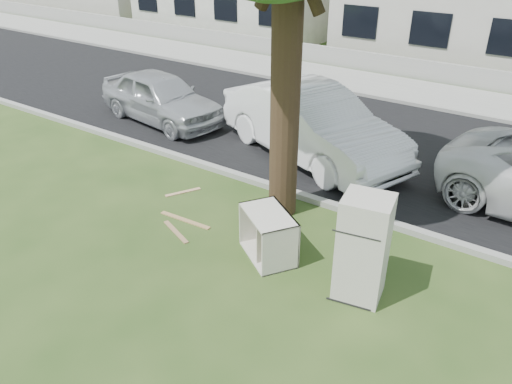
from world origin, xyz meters
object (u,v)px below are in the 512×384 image
Objects in this scene: car_left at (161,97)px; fridge at (363,248)px; car_center at (311,124)px; cabinet at (268,235)px.

fridge is at bearing -107.67° from car_left.
car_left is at bearing 143.41° from fridge.
fridge is 5.12m from car_center.
car_left is at bearing -177.99° from cabinet.
fridge reaches higher than cabinet.
car_center is (-1.41, 4.01, 0.43)m from cabinet.
fridge is 8.70m from car_left.
fridge is at bearing -121.85° from car_center.
fridge is 1.59× the size of cabinet.
car_center is (-3.10, 4.07, -0.00)m from fridge.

